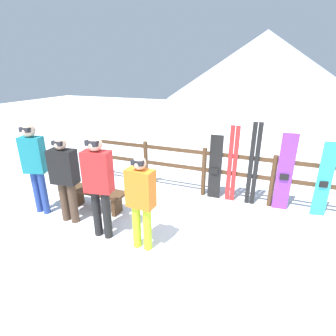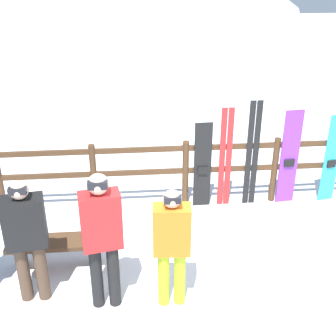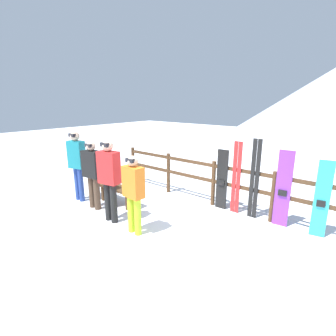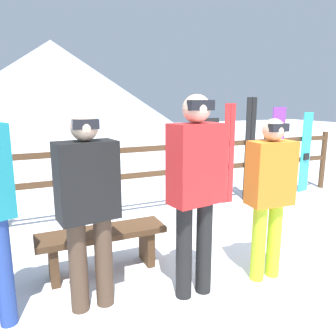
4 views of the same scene
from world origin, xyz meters
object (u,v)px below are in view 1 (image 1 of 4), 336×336
person_black (65,175)px  snowboard_black_stripe (215,168)px  ski_pair_red (232,165)px  snowboard_purple (285,173)px  person_teal (35,163)px  snowboard_cyan (324,180)px  ski_pair_black (253,165)px  person_red (99,181)px  bench (96,195)px  person_orange (141,198)px

person_black → snowboard_black_stripe: size_ratio=1.13×
ski_pair_red → snowboard_purple: bearing=-0.2°
person_teal → snowboard_cyan: (5.12, 1.89, -0.32)m
snowboard_black_stripe → snowboard_cyan: snowboard_cyan is taller
ski_pair_red → ski_pair_black: bearing=0.0°
person_red → snowboard_black_stripe: person_red is taller
person_black → person_red: (0.86, -0.18, 0.10)m
snowboard_black_stripe → ski_pair_red: 0.37m
snowboard_cyan → person_black: bearing=-156.1°
person_teal → snowboard_cyan: person_teal is taller
snowboard_purple → snowboard_black_stripe: bearing=-180.0°
person_black → person_teal: bearing=176.2°
person_teal → snowboard_purple: (4.43, 1.89, -0.27)m
ski_pair_black → snowboard_black_stripe: bearing=-179.7°
bench → snowboard_black_stripe: 2.56m
person_orange → snowboard_purple: size_ratio=0.97×
person_black → snowboard_purple: size_ratio=1.02×
person_black → snowboard_cyan: 4.80m
bench → snowboard_purple: snowboard_purple is taller
person_teal → snowboard_purple: bearing=23.2°
person_black → person_teal: 0.75m
person_red → person_teal: (-1.60, 0.23, 0.03)m
snowboard_purple → person_orange: bearing=-133.6°
person_red → person_teal: size_ratio=0.98×
ski_pair_red → snowboard_purple: 1.02m
bench → person_black: (-0.21, -0.54, 0.60)m
person_black → snowboard_cyan: person_black is taller
person_red → ski_pair_black: 3.09m
person_teal → ski_pair_black: bearing=26.4°
person_black → person_red: person_red is taller
person_orange → snowboard_black_stripe: person_orange is taller
person_teal → bench: bearing=27.4°
person_red → snowboard_purple: size_ratio=1.11×
ski_pair_red → ski_pair_black: ski_pair_black is taller
person_orange → snowboard_black_stripe: size_ratio=1.08×
person_orange → snowboard_cyan: bearing=38.2°
ski_pair_red → ski_pair_black: 0.42m
bench → person_orange: person_orange is taller
person_teal → snowboard_black_stripe: person_teal is taller
ski_pair_red → person_teal: bearing=-150.9°
ski_pair_red → person_red: bearing=-130.4°
person_black → snowboard_purple: bearing=27.8°
person_orange → person_black: 1.65m
person_black → snowboard_purple: 4.18m
bench → snowboard_cyan: size_ratio=0.84×
person_orange → person_black: size_ratio=0.96×
person_orange → person_red: person_red is taller
snowboard_black_stripe → bench: bearing=-146.3°
snowboard_black_stripe → ski_pair_black: (0.78, 0.00, 0.17)m
person_teal → ski_pair_red: bearing=29.1°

